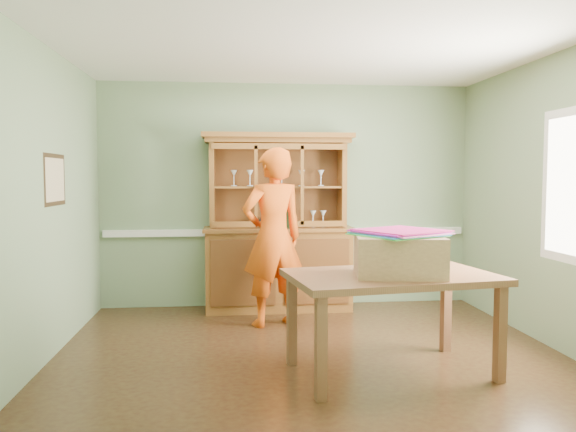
{
  "coord_description": "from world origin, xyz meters",
  "views": [
    {
      "loc": [
        -0.69,
        -4.84,
        1.58
      ],
      "look_at": [
        -0.16,
        0.4,
        1.21
      ],
      "focal_mm": 35.0,
      "sensor_mm": 36.0,
      "label": 1
    }
  ],
  "objects": [
    {
      "name": "kite_stack",
      "position": [
        0.63,
        -0.57,
        1.14
      ],
      "size": [
        0.77,
        0.77,
        0.04
      ],
      "rotation": [
        0.0,
        0.0,
        0.49
      ],
      "color": "green",
      "rests_on": "cardboard_box"
    },
    {
      "name": "person",
      "position": [
        -0.25,
        1.03,
        0.94
      ],
      "size": [
        0.8,
        0.65,
        1.88
      ],
      "primitive_type": "imported",
      "rotation": [
        0.0,
        0.0,
        3.48
      ],
      "color": "#DA4E0D",
      "rests_on": "floor"
    },
    {
      "name": "framed_map",
      "position": [
        -2.23,
        0.3,
        1.55
      ],
      "size": [
        0.03,
        0.6,
        0.46
      ],
      "color": "#312313",
      "rests_on": "wall_left"
    },
    {
      "name": "dining_table",
      "position": [
        0.58,
        -0.52,
        0.71
      ],
      "size": [
        1.74,
        1.2,
        0.81
      ],
      "rotation": [
        0.0,
        0.0,
        0.15
      ],
      "color": "brown",
      "rests_on": "floor"
    },
    {
      "name": "cardboard_box",
      "position": [
        0.61,
        -0.61,
        0.96
      ],
      "size": [
        0.74,
        0.63,
        0.31
      ],
      "primitive_type": "cube",
      "rotation": [
        0.0,
        0.0,
        -0.16
      ],
      "color": "tan",
      "rests_on": "dining_table"
    },
    {
      "name": "wall_front",
      "position": [
        0.0,
        -2.0,
        1.35
      ],
      "size": [
        4.5,
        0.0,
        4.5
      ],
      "primitive_type": "plane",
      "rotation": [
        -1.57,
        0.0,
        0.0
      ],
      "color": "gray",
      "rests_on": "floor"
    },
    {
      "name": "window_panel",
      "position": [
        2.23,
        -0.3,
        1.5
      ],
      "size": [
        0.03,
        0.96,
        1.36
      ],
      "color": "white",
      "rests_on": "wall_right"
    },
    {
      "name": "china_hutch",
      "position": [
        -0.13,
        1.76,
        0.73
      ],
      "size": [
        1.78,
        0.59,
        2.09
      ],
      "color": "brown",
      "rests_on": "floor"
    },
    {
      "name": "chair_rail",
      "position": [
        0.0,
        1.98,
        0.9
      ],
      "size": [
        4.41,
        0.05,
        0.08
      ],
      "primitive_type": "cube",
      "color": "white",
      "rests_on": "wall_back"
    },
    {
      "name": "wall_left",
      "position": [
        -2.25,
        0.0,
        1.35
      ],
      "size": [
        0.0,
        4.0,
        4.0
      ],
      "primitive_type": "plane",
      "rotation": [
        1.57,
        0.0,
        1.57
      ],
      "color": "gray",
      "rests_on": "floor"
    },
    {
      "name": "ceiling",
      "position": [
        0.0,
        0.0,
        2.7
      ],
      "size": [
        4.5,
        4.5,
        0.0
      ],
      "primitive_type": "plane",
      "rotation": [
        3.14,
        0.0,
        0.0
      ],
      "color": "white",
      "rests_on": "wall_back"
    },
    {
      "name": "wall_right",
      "position": [
        2.25,
        0.0,
        1.35
      ],
      "size": [
        0.0,
        4.0,
        4.0
      ],
      "primitive_type": "plane",
      "rotation": [
        1.57,
        0.0,
        -1.57
      ],
      "color": "gray",
      "rests_on": "floor"
    },
    {
      "name": "floor",
      "position": [
        0.0,
        0.0,
        0.0
      ],
      "size": [
        4.5,
        4.5,
        0.0
      ],
      "primitive_type": "plane",
      "color": "#412D15",
      "rests_on": "ground"
    },
    {
      "name": "wall_back",
      "position": [
        0.0,
        2.0,
        1.35
      ],
      "size": [
        4.5,
        0.0,
        4.5
      ],
      "primitive_type": "plane",
      "rotation": [
        1.57,
        0.0,
        0.0
      ],
      "color": "gray",
      "rests_on": "floor"
    }
  ]
}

